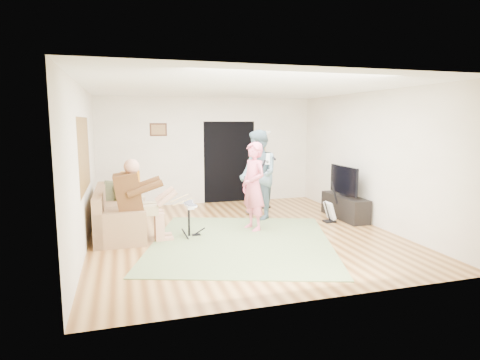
% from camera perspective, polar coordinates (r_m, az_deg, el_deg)
% --- Properties ---
extents(floor, '(6.00, 6.00, 0.00)m').
position_cam_1_polar(floor, '(7.68, 0.28, -7.56)').
color(floor, brown).
rests_on(floor, ground).
extents(walls, '(5.50, 6.00, 2.70)m').
position_cam_1_polar(walls, '(7.42, 0.29, 2.52)').
color(walls, silver).
rests_on(walls, floor).
extents(ceiling, '(6.00, 6.00, 0.00)m').
position_cam_1_polar(ceiling, '(7.41, 0.30, 12.97)').
color(ceiling, white).
rests_on(ceiling, walls).
extents(window_blinds, '(0.00, 2.05, 2.05)m').
position_cam_1_polar(window_blinds, '(7.32, -21.28, 3.44)').
color(window_blinds, brown).
rests_on(window_blinds, walls).
extents(doorway, '(2.10, 0.00, 2.10)m').
position_cam_1_polar(doorway, '(10.46, -1.53, 2.57)').
color(doorway, black).
rests_on(doorway, walls).
extents(picture_frame, '(0.42, 0.03, 0.32)m').
position_cam_1_polar(picture_frame, '(10.10, -11.54, 7.03)').
color(picture_frame, '#3F2314').
rests_on(picture_frame, walls).
extents(area_rug, '(4.00, 4.24, 0.02)m').
position_cam_1_polar(area_rug, '(7.12, 0.21, -8.78)').
color(area_rug, '#667B4B').
rests_on(area_rug, floor).
extents(sofa, '(0.87, 2.10, 0.85)m').
position_cam_1_polar(sofa, '(7.98, -17.27, -5.22)').
color(sofa, '#936E49').
rests_on(sofa, floor).
extents(drummer, '(0.95, 0.53, 1.46)m').
position_cam_1_polar(drummer, '(7.29, -13.99, -4.05)').
color(drummer, brown).
rests_on(drummer, sofa).
extents(drum_kit, '(0.35, 0.63, 0.65)m').
position_cam_1_polar(drum_kit, '(7.44, -7.27, -5.90)').
color(drum_kit, black).
rests_on(drum_kit, floor).
extents(singer, '(0.56, 0.71, 1.71)m').
position_cam_1_polar(singer, '(7.73, 1.94, -0.93)').
color(singer, '#EB6680').
rests_on(singer, floor).
extents(microphone, '(0.06, 0.06, 0.24)m').
position_cam_1_polar(microphone, '(7.74, 3.36, 2.22)').
color(microphone, black).
rests_on(microphone, singer).
extents(guitarist, '(0.83, 1.01, 1.93)m').
position_cam_1_polar(guitarist, '(8.64, 2.60, 0.77)').
color(guitarist, slate).
rests_on(guitarist, floor).
extents(guitar_held, '(0.28, 0.61, 0.26)m').
position_cam_1_polar(guitar_held, '(8.66, 3.87, 3.09)').
color(guitar_held, white).
rests_on(guitar_held, guitarist).
extents(guitar_spare, '(0.31, 0.28, 0.86)m').
position_cam_1_polar(guitar_spare, '(8.65, 12.68, -4.26)').
color(guitar_spare, black).
rests_on(guitar_spare, floor).
extents(torchiere_lamp, '(0.33, 0.33, 1.86)m').
position_cam_1_polar(torchiere_lamp, '(9.75, 3.51, 3.47)').
color(torchiere_lamp, black).
rests_on(torchiere_lamp, floor).
extents(dining_chair, '(0.52, 0.54, 1.01)m').
position_cam_1_polar(dining_chair, '(9.21, -14.91, -2.86)').
color(dining_chair, tan).
rests_on(dining_chair, floor).
extents(tv_cabinet, '(0.40, 1.40, 0.50)m').
position_cam_1_polar(tv_cabinet, '(9.06, 14.69, -3.73)').
color(tv_cabinet, black).
rests_on(tv_cabinet, floor).
extents(television, '(0.06, 1.02, 0.60)m').
position_cam_1_polar(television, '(8.94, 14.55, 0.02)').
color(television, black).
rests_on(television, tv_cabinet).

